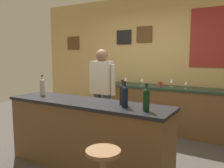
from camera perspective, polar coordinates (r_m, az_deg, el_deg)
ground_plane at (r=3.70m, az=-2.29°, el=-17.24°), size 10.00×10.00×0.00m
back_wall at (r=5.18m, az=10.30°, el=5.84°), size 6.00×0.09×2.80m
bar_counter at (r=3.23m, az=-6.30°, el=-12.22°), size 2.32×0.60×0.92m
side_counter at (r=4.82m, az=12.60°, el=-5.90°), size 2.97×0.56×0.90m
bartender at (r=4.04m, az=-2.45°, el=-1.27°), size 0.52×0.21×1.62m
wine_bottle_a at (r=3.67m, az=-16.63°, el=-0.53°), size 0.07×0.07×0.31m
wine_bottle_b at (r=2.87m, az=2.56°, el=-2.36°), size 0.07×0.07×0.31m
wine_bottle_c at (r=2.72m, az=3.17°, el=-2.90°), size 0.07×0.07×0.31m
wine_bottle_d at (r=2.56m, az=8.37°, el=-3.59°), size 0.07×0.07×0.31m
wine_glass_a at (r=5.23m, az=-0.51°, el=1.50°), size 0.07×0.07×0.16m
wine_glass_b at (r=4.97m, az=3.35°, el=1.20°), size 0.07×0.07×0.16m
wine_glass_c at (r=4.84m, az=7.36°, el=0.98°), size 0.07×0.07×0.16m
wine_glass_d at (r=4.73m, az=14.31°, el=0.66°), size 0.07×0.07×0.16m
wine_glass_e at (r=4.54m, az=17.63°, el=0.28°), size 0.07×0.07×0.16m
coffee_mug at (r=4.72m, az=11.64°, el=-0.03°), size 0.12×0.08×0.09m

